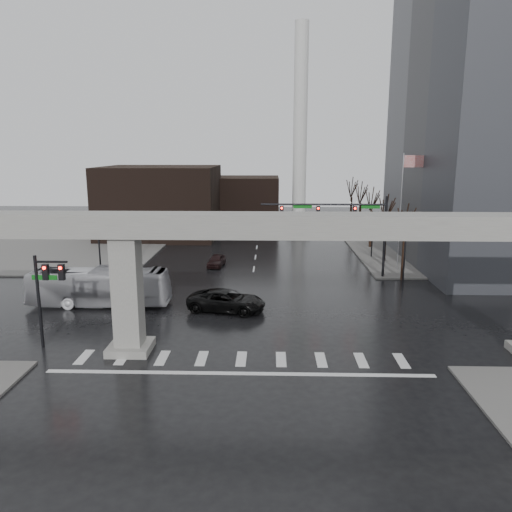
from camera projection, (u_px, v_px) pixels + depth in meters
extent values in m
plane|color=black|center=(242.00, 352.00, 31.07)|extent=(160.00, 160.00, 0.00)
cube|color=#605E5C|center=(455.00, 245.00, 65.51)|extent=(28.00, 36.00, 0.15)
cube|color=#605E5C|center=(64.00, 243.00, 66.96)|extent=(28.00, 36.00, 0.15)
cube|color=#989790|center=(241.00, 225.00, 29.39)|extent=(48.00, 2.20, 1.40)
cube|color=#989790|center=(128.00, 295.00, 30.50)|extent=(1.60, 1.60, 7.30)
cube|color=#989790|center=(131.00, 347.00, 31.21)|extent=(2.60, 2.60, 0.50)
cube|color=black|center=(161.00, 202.00, 71.45)|extent=(16.00, 14.00, 10.00)
cube|color=black|center=(248.00, 202.00, 81.10)|extent=(10.00, 10.00, 8.00)
cylinder|color=silver|center=(300.00, 131.00, 72.70)|extent=(2.00, 2.00, 30.00)
cylinder|color=#989790|center=(298.00, 228.00, 75.73)|extent=(3.60, 3.60, 1.20)
cylinder|color=black|center=(385.00, 238.00, 48.25)|extent=(0.24, 0.24, 8.00)
cylinder|color=black|center=(323.00, 204.00, 47.74)|extent=(12.00, 0.18, 0.18)
cube|color=black|center=(355.00, 211.00, 47.79)|extent=(0.35, 0.30, 1.00)
cube|color=black|center=(318.00, 211.00, 47.89)|extent=(0.35, 0.30, 1.00)
cube|color=black|center=(282.00, 211.00, 47.99)|extent=(0.35, 0.30, 1.00)
sphere|color=#FF0C05|center=(355.00, 208.00, 47.55)|extent=(0.20, 0.20, 0.20)
cube|color=#0E6214|center=(371.00, 207.00, 47.66)|extent=(1.80, 0.05, 0.35)
cube|color=#0E6214|center=(303.00, 206.00, 47.84)|extent=(1.80, 0.05, 0.35)
cylinder|color=black|center=(39.00, 302.00, 31.29)|extent=(0.20, 0.20, 6.00)
cylinder|color=black|center=(51.00, 262.00, 30.71)|extent=(2.00, 0.14, 0.14)
cube|color=black|center=(46.00, 272.00, 30.86)|extent=(0.35, 0.30, 1.00)
cube|color=black|center=(62.00, 272.00, 30.83)|extent=(0.35, 0.30, 1.00)
cube|color=#0E6214|center=(45.00, 277.00, 30.94)|extent=(1.60, 0.05, 0.30)
cylinder|color=silver|center=(400.00, 213.00, 50.89)|extent=(0.12, 0.12, 12.00)
cube|color=#B51D13|center=(414.00, 161.00, 49.77)|extent=(2.00, 0.03, 1.20)
cylinder|color=black|center=(404.00, 265.00, 43.87)|extent=(0.14, 0.14, 4.80)
cube|color=black|center=(406.00, 239.00, 43.38)|extent=(0.90, 0.06, 0.06)
sphere|color=silver|center=(401.00, 237.00, 43.35)|extent=(0.32, 0.32, 0.32)
sphere|color=silver|center=(411.00, 237.00, 43.32)|extent=(0.32, 0.32, 0.32)
cylinder|color=black|center=(372.00, 237.00, 57.55)|extent=(0.14, 0.14, 4.80)
cube|color=black|center=(373.00, 217.00, 57.06)|extent=(0.90, 0.06, 0.06)
sphere|color=silver|center=(369.00, 215.00, 57.03)|extent=(0.32, 0.32, 0.32)
sphere|color=silver|center=(377.00, 216.00, 57.00)|extent=(0.32, 0.32, 0.32)
cylinder|color=black|center=(353.00, 220.00, 71.24)|extent=(0.14, 0.14, 4.80)
cube|color=black|center=(353.00, 204.00, 70.74)|extent=(0.90, 0.06, 0.06)
sphere|color=silver|center=(350.00, 203.00, 70.71)|extent=(0.32, 0.32, 0.32)
sphere|color=silver|center=(357.00, 203.00, 70.69)|extent=(0.32, 0.32, 0.32)
cylinder|color=black|center=(100.00, 263.00, 44.62)|extent=(0.14, 0.14, 4.80)
cube|color=black|center=(99.00, 237.00, 44.13)|extent=(0.90, 0.06, 0.06)
sphere|color=silver|center=(93.00, 235.00, 44.10)|extent=(0.32, 0.32, 0.32)
sphere|color=silver|center=(103.00, 235.00, 44.08)|extent=(0.32, 0.32, 0.32)
cylinder|color=black|center=(140.00, 236.00, 58.31)|extent=(0.14, 0.14, 4.80)
cube|color=black|center=(139.00, 216.00, 57.81)|extent=(0.90, 0.06, 0.06)
sphere|color=silver|center=(135.00, 215.00, 57.78)|extent=(0.32, 0.32, 0.32)
sphere|color=silver|center=(143.00, 215.00, 57.76)|extent=(0.32, 0.32, 0.32)
cylinder|color=black|center=(165.00, 220.00, 71.99)|extent=(0.14, 0.14, 4.80)
cube|color=black|center=(164.00, 203.00, 71.49)|extent=(0.90, 0.06, 0.06)
sphere|color=silver|center=(161.00, 202.00, 71.46)|extent=(0.32, 0.32, 0.32)
sphere|color=silver|center=(167.00, 202.00, 71.44)|extent=(0.32, 0.32, 0.32)
cylinder|color=black|center=(403.00, 257.00, 47.78)|extent=(0.34, 0.34, 4.55)
cylinder|color=black|center=(406.00, 218.00, 46.99)|extent=(0.12, 1.52, 2.98)
cylinder|color=black|center=(410.00, 220.00, 47.27)|extent=(0.83, 1.14, 2.51)
cylinder|color=black|center=(385.00, 241.00, 55.59)|extent=(0.34, 0.34, 4.66)
cylinder|color=black|center=(387.00, 207.00, 54.78)|extent=(0.12, 1.55, 3.05)
cylinder|color=black|center=(391.00, 209.00, 55.06)|extent=(0.85, 1.16, 2.57)
cylinder|color=black|center=(371.00, 229.00, 63.39)|extent=(0.34, 0.34, 4.76)
cylinder|color=black|center=(372.00, 199.00, 62.57)|extent=(0.12, 1.59, 3.11)
cylinder|color=black|center=(376.00, 200.00, 62.85)|extent=(0.86, 1.18, 2.62)
cylinder|color=black|center=(360.00, 220.00, 71.20)|extent=(0.34, 0.34, 4.87)
cylinder|color=black|center=(361.00, 192.00, 70.36)|extent=(0.12, 1.62, 3.18)
cylinder|color=black|center=(364.00, 194.00, 70.64)|extent=(0.88, 1.20, 2.68)
cylinder|color=black|center=(351.00, 213.00, 79.01)|extent=(0.34, 0.34, 4.97)
cylinder|color=black|center=(352.00, 187.00, 78.15)|extent=(0.12, 1.65, 3.25)
cylinder|color=black|center=(355.00, 188.00, 78.43)|extent=(0.89, 1.23, 2.74)
imported|color=black|center=(227.00, 301.00, 38.80)|extent=(6.48, 3.96, 1.68)
imported|color=#B2B1B6|center=(99.00, 287.00, 40.05)|extent=(11.27, 2.75, 3.13)
imported|color=black|center=(216.00, 260.00, 53.67)|extent=(2.00, 3.97, 1.30)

